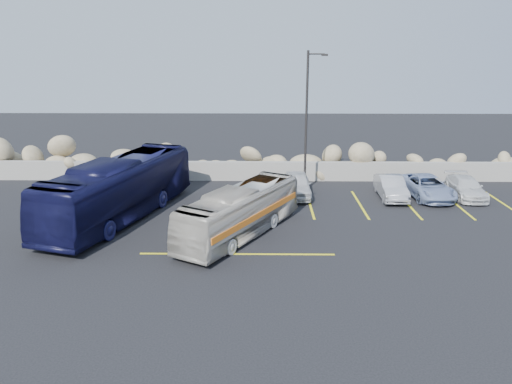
{
  "coord_description": "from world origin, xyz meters",
  "views": [
    {
      "loc": [
        0.02,
        -18.7,
        8.2
      ],
      "look_at": [
        -0.27,
        4.0,
        1.55
      ],
      "focal_mm": 35.0,
      "sensor_mm": 36.0,
      "label": 1
    }
  ],
  "objects_px": {
    "lamppost": "(307,118)",
    "car_b": "(391,187)",
    "vintage_bus": "(241,212)",
    "car_d": "(427,187)",
    "car_a": "(297,184)",
    "tour_coach": "(120,189)",
    "car_c": "(466,187)"
  },
  "relations": [
    {
      "from": "tour_coach",
      "to": "vintage_bus",
      "type": "bearing_deg",
      "value": -3.97
    },
    {
      "from": "lamppost",
      "to": "car_c",
      "type": "height_order",
      "value": "lamppost"
    },
    {
      "from": "lamppost",
      "to": "car_b",
      "type": "bearing_deg",
      "value": -15.09
    },
    {
      "from": "tour_coach",
      "to": "lamppost",
      "type": "bearing_deg",
      "value": 43.81
    },
    {
      "from": "vintage_bus",
      "to": "car_d",
      "type": "xyz_separation_m",
      "value": [
        10.25,
        6.02,
        -0.5
      ]
    },
    {
      "from": "car_a",
      "to": "car_b",
      "type": "relative_size",
      "value": 1.05
    },
    {
      "from": "car_a",
      "to": "car_d",
      "type": "distance_m",
      "value": 7.34
    },
    {
      "from": "car_d",
      "to": "vintage_bus",
      "type": "bearing_deg",
      "value": -154.98
    },
    {
      "from": "car_a",
      "to": "car_c",
      "type": "xyz_separation_m",
      "value": [
        9.53,
        -0.13,
        -0.11
      ]
    },
    {
      "from": "tour_coach",
      "to": "car_d",
      "type": "relative_size",
      "value": 2.43
    },
    {
      "from": "lamppost",
      "to": "car_b",
      "type": "xyz_separation_m",
      "value": [
        4.68,
        -1.26,
        -3.68
      ]
    },
    {
      "from": "car_a",
      "to": "car_b",
      "type": "distance_m",
      "value": 5.27
    },
    {
      "from": "car_b",
      "to": "car_d",
      "type": "distance_m",
      "value": 2.08
    },
    {
      "from": "lamppost",
      "to": "car_c",
      "type": "bearing_deg",
      "value": -6.53
    },
    {
      "from": "vintage_bus",
      "to": "tour_coach",
      "type": "bearing_deg",
      "value": -171.58
    },
    {
      "from": "car_c",
      "to": "car_b",
      "type": "bearing_deg",
      "value": -174.76
    },
    {
      "from": "lamppost",
      "to": "car_c",
      "type": "relative_size",
      "value": 2.09
    },
    {
      "from": "tour_coach",
      "to": "car_d",
      "type": "xyz_separation_m",
      "value": [
        16.27,
        3.72,
        -0.88
      ]
    },
    {
      "from": "tour_coach",
      "to": "car_b",
      "type": "bearing_deg",
      "value": 31.0
    },
    {
      "from": "vintage_bus",
      "to": "car_a",
      "type": "relative_size",
      "value": 2.03
    },
    {
      "from": "lamppost",
      "to": "car_d",
      "type": "xyz_separation_m",
      "value": [
        6.75,
        -1.1,
        -3.68
      ]
    },
    {
      "from": "tour_coach",
      "to": "car_d",
      "type": "bearing_deg",
      "value": 29.81
    },
    {
      "from": "vintage_bus",
      "to": "car_d",
      "type": "relative_size",
      "value": 1.8
    },
    {
      "from": "vintage_bus",
      "to": "car_a",
      "type": "bearing_deg",
      "value": 94.18
    },
    {
      "from": "lamppost",
      "to": "tour_coach",
      "type": "bearing_deg",
      "value": -153.11
    },
    {
      "from": "car_a",
      "to": "car_b",
      "type": "bearing_deg",
      "value": -2.58
    },
    {
      "from": "vintage_bus",
      "to": "car_d",
      "type": "height_order",
      "value": "vintage_bus"
    },
    {
      "from": "vintage_bus",
      "to": "car_d",
      "type": "bearing_deg",
      "value": 59.73
    },
    {
      "from": "car_c",
      "to": "car_d",
      "type": "relative_size",
      "value": 0.87
    },
    {
      "from": "tour_coach",
      "to": "car_b",
      "type": "height_order",
      "value": "tour_coach"
    },
    {
      "from": "car_a",
      "to": "car_d",
      "type": "height_order",
      "value": "car_a"
    },
    {
      "from": "vintage_bus",
      "to": "car_b",
      "type": "relative_size",
      "value": 2.12
    }
  ]
}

